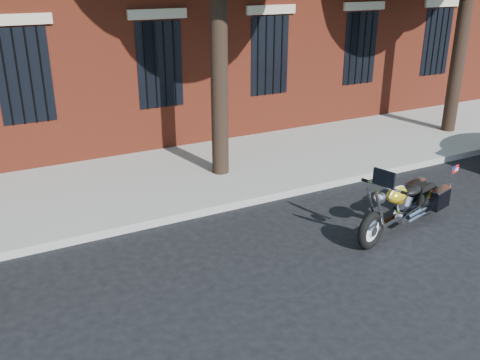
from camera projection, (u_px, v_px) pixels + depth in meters
ground at (269, 238)px, 9.17m from camera, size 120.00×120.00×0.00m
curb at (232, 204)px, 10.28m from camera, size 40.00×0.16×0.15m
sidewalk at (193, 174)px, 11.82m from camera, size 40.00×3.60×0.15m
motorcycle at (406, 206)px, 9.33m from camera, size 2.61×1.16×1.31m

